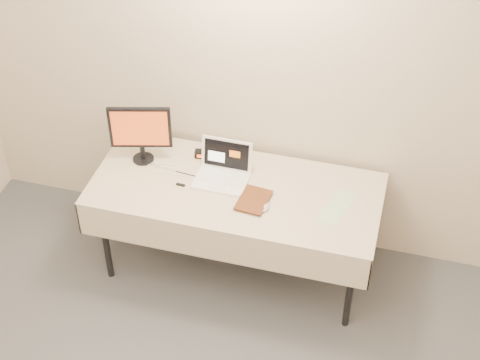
% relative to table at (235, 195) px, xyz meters
% --- Properties ---
extents(back_wall, '(4.00, 0.10, 2.70)m').
position_rel_table_xyz_m(back_wall, '(0.00, 0.45, 0.67)').
color(back_wall, beige).
rests_on(back_wall, ground).
extents(table, '(1.86, 0.81, 0.74)m').
position_rel_table_xyz_m(table, '(0.00, 0.00, 0.00)').
color(table, black).
rests_on(table, ground).
extents(laptop, '(0.34, 0.28, 0.24)m').
position_rel_table_xyz_m(laptop, '(-0.11, 0.09, 0.12)').
color(laptop, white).
rests_on(laptop, table).
extents(monitor, '(0.40, 0.17, 0.42)m').
position_rel_table_xyz_m(monitor, '(-0.67, 0.12, 0.31)').
color(monitor, black).
rests_on(monitor, table).
extents(book, '(0.18, 0.04, 0.24)m').
position_rel_table_xyz_m(book, '(0.05, -0.09, 0.18)').
color(book, '#94461A').
rests_on(book, table).
extents(alarm_clock, '(0.13, 0.07, 0.05)m').
position_rel_table_xyz_m(alarm_clock, '(-0.29, 0.25, 0.09)').
color(alarm_clock, black).
rests_on(alarm_clock, table).
extents(clicker, '(0.06, 0.10, 0.02)m').
position_rel_table_xyz_m(clicker, '(0.23, -0.14, 0.07)').
color(clicker, '#BCBCBF').
rests_on(clicker, table).
extents(paper_form, '(0.22, 0.34, 0.00)m').
position_rel_table_xyz_m(paper_form, '(0.66, -0.01, 0.06)').
color(paper_form, '#B6DAAD').
rests_on(paper_form, table).
extents(usb_dongle, '(0.06, 0.02, 0.01)m').
position_rel_table_xyz_m(usb_dongle, '(-0.35, -0.07, 0.07)').
color(usb_dongle, black).
rests_on(usb_dongle, table).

